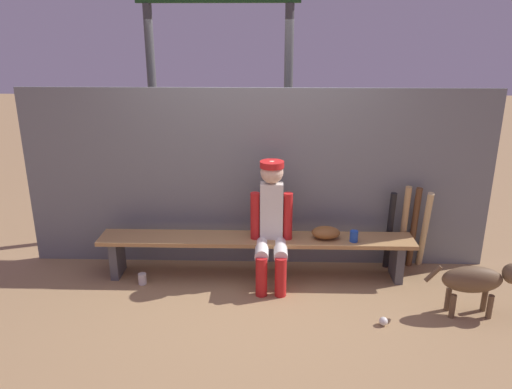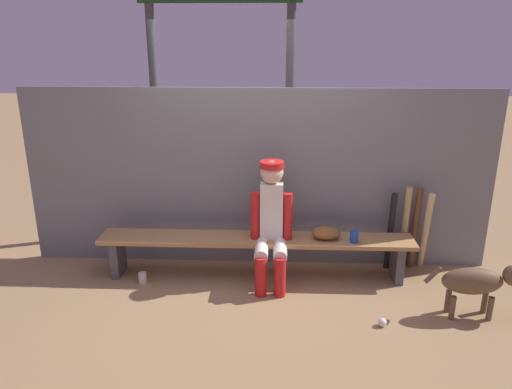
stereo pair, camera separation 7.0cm
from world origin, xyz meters
The scene contains 14 objects.
ground_plane centered at (0.00, 0.00, 0.00)m, with size 30.00×30.00×0.00m, color #9E7A51.
chainlink_fence centered at (0.00, 0.35, 0.93)m, with size 4.79×0.03×1.86m, color slate.
dugout_bench centered at (0.00, 0.00, 0.35)m, with size 3.13×0.36×0.43m.
player_seated centered at (0.15, -0.10, 0.65)m, with size 0.41×0.55×1.21m.
baseball_glove centered at (0.69, 0.00, 0.49)m, with size 0.28×0.20×0.12m, color brown.
bat_aluminum_black centered at (1.37, 0.22, 0.42)m, with size 0.06×0.06×0.84m, color black.
bat_wood_tan centered at (1.52, 0.23, 0.45)m, with size 0.06×0.06×0.91m, color tan.
bat_wood_dark centered at (1.63, 0.26, 0.45)m, with size 0.06×0.06×0.89m, color brown.
bat_wood_natural centered at (1.73, 0.22, 0.44)m, with size 0.06×0.06×0.88m, color tan.
baseball centered at (1.11, -0.85, 0.04)m, with size 0.07×0.07×0.07m, color white.
cup_on_ground centered at (-1.12, -0.20, 0.06)m, with size 0.08×0.08×0.11m, color silver.
cup_on_bench centered at (0.96, -0.07, 0.48)m, with size 0.08×0.08×0.11m, color #1E47AD.
scoreboard centered at (-0.39, 1.19, 2.66)m, with size 2.07×0.27×3.81m.
dog centered at (1.95, -0.65, 0.34)m, with size 0.84×0.20×0.49m.
Camera 1 is at (0.13, -4.52, 2.38)m, focal length 34.64 mm.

